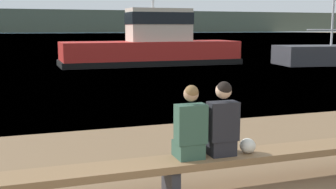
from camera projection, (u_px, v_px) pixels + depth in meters
water_surface at (29, 35)px, 121.10m from camera, size 240.00×240.00×0.00m
far_shoreline at (26, 21)px, 182.95m from camera, size 600.00×12.00×9.87m
bench_main at (171, 167)px, 5.38m from camera, size 6.94×0.50×0.46m
person_left at (190, 127)px, 5.39m from camera, size 0.39×0.37×0.97m
person_right at (222, 123)px, 5.53m from camera, size 0.39×0.38×0.99m
shopping_bag at (248, 146)px, 5.68m from camera, size 0.21×0.22×0.20m
tugboat_red at (153, 47)px, 24.32m from camera, size 10.40×3.21×5.97m
moored_sailboat at (336, 54)px, 24.57m from camera, size 7.23×3.57×8.29m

